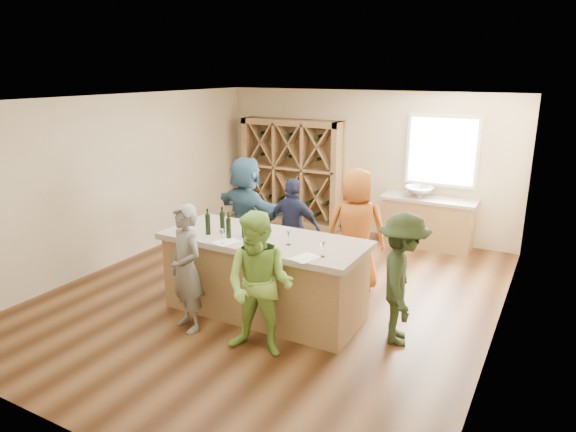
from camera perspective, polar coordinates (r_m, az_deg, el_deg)
The scene contains 32 objects.
floor at distance 7.68m, azimuth -1.39°, elevation -8.90°, with size 6.00×7.00×0.10m, color #55341B.
ceiling at distance 6.98m, azimuth -1.55°, elevation 13.25°, with size 6.00×7.00×0.10m, color white.
wall_back at distance 10.35m, azimuth 8.54°, elevation 5.91°, with size 6.00×0.10×2.80m, color beige.
wall_front at distance 4.65m, azimuth -24.30°, elevation -8.09°, with size 6.00×0.10×2.80m, color beige.
wall_left at distance 9.08m, azimuth -18.37°, elevation 3.86°, with size 0.10×7.00×2.80m, color beige.
wall_right at distance 6.29m, azimuth 23.31°, elevation -1.83°, with size 0.10×7.00×2.80m, color beige.
window_frame at distance 9.80m, azimuth 16.74°, elevation 6.93°, with size 1.30×0.06×1.30m, color white.
window_pane at distance 9.77m, azimuth 16.70°, elevation 6.90°, with size 1.18×0.01×1.18m, color white.
wine_rack at distance 10.76m, azimuth 0.42°, elevation 4.85°, with size 2.20×0.45×2.20m, color olive.
back_counter_base at distance 9.85m, azimuth 15.22°, elevation -0.81°, with size 1.60×0.58×0.86m, color olive.
back_counter_top at distance 9.73m, azimuth 15.42°, elevation 1.79°, with size 1.70×0.62×0.06m, color #A89A8A.
sink at distance 9.75m, azimuth 14.33°, elevation 2.64°, with size 0.54×0.54×0.19m, color silver.
faucet at distance 9.90m, azimuth 14.63°, elevation 3.16°, with size 0.02×0.02×0.30m, color silver.
tasting_counter_base at distance 6.89m, azimuth -2.68°, elevation -6.94°, with size 2.60×1.00×1.00m, color olive.
tasting_counter_top at distance 6.70m, azimuth -2.74°, elevation -2.68°, with size 2.72×1.12×0.08m, color #A89A8A.
wine_bottle_b at distance 6.84m, azimuth -8.90°, elevation -0.93°, with size 0.07×0.07×0.27m, color black.
wine_bottle_c at distance 6.89m, azimuth -7.30°, elevation -0.73°, with size 0.07×0.07×0.27m, color black.
wine_bottle_d at distance 6.65m, azimuth -6.62°, elevation -1.36°, with size 0.07×0.07×0.27m, color black.
wine_bottle_e at distance 6.67m, azimuth -4.91°, elevation -1.24°, with size 0.07×0.07×0.27m, color black.
wine_glass_a at distance 6.46m, azimuth -7.35°, elevation -2.29°, with size 0.07×0.07×0.19m, color white.
wine_glass_b at distance 6.23m, azimuth -3.17°, elevation -2.93°, with size 0.07×0.07×0.17m, color white.
wine_glass_d at distance 6.37m, azimuth 0.05°, elevation -2.46°, with size 0.07×0.07×0.18m, color white.
wine_glass_e at distance 5.98m, azimuth 3.85°, elevation -3.75°, with size 0.07×0.07×0.18m, color white.
tasting_menu_a at distance 6.55m, azimuth -6.88°, elevation -2.84°, with size 0.23×0.31×0.00m, color white.
tasting_menu_b at distance 6.23m, azimuth -2.71°, elevation -3.77°, with size 0.23×0.31×0.00m, color white.
tasting_menu_c at distance 5.96m, azimuth 1.92°, elevation -4.66°, with size 0.24×0.33×0.00m, color white.
person_near_left at distance 6.50m, azimuth -11.23°, elevation -5.74°, with size 0.59×0.43×1.62m, color slate.
person_near_right at distance 5.83m, azimuth -3.17°, elevation -7.66°, with size 0.82×0.45×1.70m, color #8CC64C.
person_server at distance 6.23m, azimuth 12.56°, elevation -6.86°, with size 1.04×0.48×1.61m, color #263319.
person_far_mid at distance 7.99m, azimuth 0.60°, elevation -1.41°, with size 0.93×0.48×1.59m, color #191E38.
person_far_right at distance 7.57m, azimuth 7.54°, elevation -1.57°, with size 0.90×0.58×1.83m, color #994C19.
person_far_left at distance 8.50m, azimuth -4.62°, elevation 0.50°, with size 1.70×0.61×1.84m, color #335972.
Camera 1 is at (3.52, -6.01, 3.19)m, focal length 32.00 mm.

